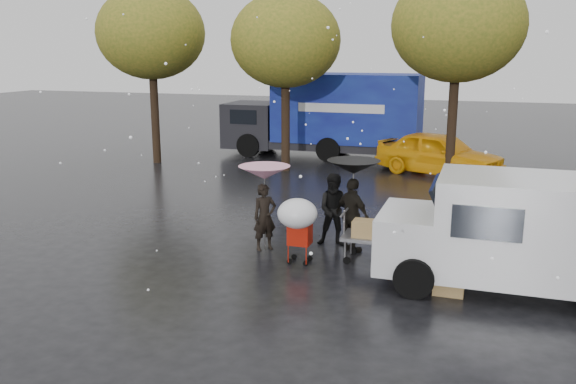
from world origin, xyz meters
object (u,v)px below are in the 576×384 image
(shopping_cart, at_px, (298,217))
(white_van, at_px, (520,232))
(blue_truck, at_px, (328,115))
(yellow_taxi, at_px, (439,154))
(person_pink, at_px, (265,217))
(vendor_cart, at_px, (382,230))
(person_black, at_px, (352,216))

(shopping_cart, distance_m, white_van, 4.37)
(blue_truck, height_order, yellow_taxi, blue_truck)
(person_pink, distance_m, shopping_cart, 1.31)
(blue_truck, bearing_deg, vendor_cart, -70.46)
(yellow_taxi, bearing_deg, vendor_cart, -159.53)
(shopping_cart, xyz_separation_m, white_van, (4.37, -0.03, 0.10))
(person_pink, xyz_separation_m, vendor_cart, (2.69, -0.06, -0.04))
(person_pink, bearing_deg, white_van, -51.52)
(person_black, distance_m, blue_truck, 12.60)
(vendor_cart, distance_m, white_van, 2.83)
(white_van, relative_size, blue_truck, 0.59)
(person_black, relative_size, vendor_cart, 1.12)
(person_black, height_order, white_van, white_van)
(vendor_cart, bearing_deg, yellow_taxi, 87.72)
(white_van, distance_m, blue_truck, 15.08)
(person_black, distance_m, shopping_cart, 1.54)
(shopping_cart, bearing_deg, vendor_cart, 23.05)
(person_black, xyz_separation_m, yellow_taxi, (1.16, 9.48, -0.06))
(person_pink, height_order, vendor_cart, person_pink)
(white_van, bearing_deg, yellow_taxi, 102.12)
(shopping_cart, height_order, white_van, white_van)
(vendor_cart, height_order, shopping_cart, shopping_cart)
(white_van, xyz_separation_m, yellow_taxi, (-2.31, 10.73, -0.37))
(person_pink, height_order, person_black, person_black)
(vendor_cart, height_order, yellow_taxi, yellow_taxi)
(yellow_taxi, bearing_deg, shopping_cart, -168.16)
(vendor_cart, distance_m, yellow_taxi, 10.01)
(person_pink, height_order, shopping_cart, person_pink)
(person_black, height_order, shopping_cart, person_black)
(person_pink, xyz_separation_m, white_van, (5.39, -0.79, 0.39))
(person_pink, distance_m, yellow_taxi, 10.41)
(person_black, bearing_deg, white_van, -166.33)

